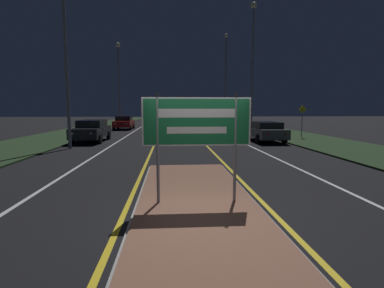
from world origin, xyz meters
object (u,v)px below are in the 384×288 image
object	(u,v)px
car_receding_0	(265,131)
car_approaching_1	(124,122)
highway_sign	(197,126)
streetlight_right_near	(253,54)
streetlight_left_far	(119,74)
warning_sign	(302,118)
streetlight_right_far	(226,72)
streetlight_left_near	(65,38)
car_approaching_0	(92,130)
car_receding_1	(232,124)

from	to	relation	value
car_receding_0	car_approaching_1	world-z (taller)	car_approaching_1
highway_sign	streetlight_right_near	distance (m)	19.97
streetlight_left_far	streetlight_right_near	bearing A→B (deg)	-40.12
car_approaching_1	warning_sign	xyz separation A→B (m)	(15.01, -11.22, 0.78)
streetlight_left_far	streetlight_right_far	world-z (taller)	streetlight_right_far
car_approaching_1	warning_sign	world-z (taller)	warning_sign
streetlight_right_near	car_approaching_1	bearing A→B (deg)	145.49
streetlight_left_near	warning_sign	size ratio (longest dim) A/B	3.77
streetlight_right_far	car_approaching_0	world-z (taller)	streetlight_right_far
highway_sign	car_approaching_1	distance (m)	27.13
highway_sign	car_approaching_1	bearing A→B (deg)	102.05
highway_sign	streetlight_left_far	xyz separation A→B (m)	(-6.51, 29.08, 4.32)
streetlight_right_far	car_receding_1	world-z (taller)	streetlight_right_far
car_approaching_0	warning_sign	distance (m)	15.40
streetlight_right_far	car_receding_1	xyz separation A→B (m)	(-0.61, -7.15, -5.98)
streetlight_left_near	streetlight_right_far	world-z (taller)	streetlight_right_far
highway_sign	car_approaching_1	world-z (taller)	highway_sign
highway_sign	streetlight_right_near	size ratio (longest dim) A/B	0.23
streetlight_right_far	car_approaching_1	bearing A→B (deg)	-163.94
streetlight_right_near	warning_sign	bearing A→B (deg)	-44.39
streetlight_left_near	streetlight_right_near	distance (m)	14.76
car_receding_1	warning_sign	size ratio (longest dim) A/B	1.86
streetlight_left_far	streetlight_right_far	distance (m)	12.71
streetlight_left_near	car_approaching_0	size ratio (longest dim) A/B	1.97
warning_sign	car_receding_1	bearing A→B (deg)	116.99
car_receding_0	streetlight_left_far	bearing A→B (deg)	128.68
streetlight_right_near	car_approaching_1	distance (m)	15.67
car_receding_0	streetlight_right_near	bearing A→B (deg)	86.02
streetlight_left_near	car_approaching_1	size ratio (longest dim) A/B	2.16
car_receding_0	car_approaching_1	bearing A→B (deg)	131.79
car_approaching_0	streetlight_left_near	bearing A→B (deg)	-94.54
car_receding_0	warning_sign	distance (m)	3.93
warning_sign	car_receding_0	bearing A→B (deg)	-152.98
streetlight_left_near	warning_sign	xyz separation A→B (m)	(15.64, 4.73, -4.56)
streetlight_left_near	warning_sign	distance (m)	16.96
car_approaching_0	car_approaching_1	world-z (taller)	car_approaching_0
highway_sign	streetlight_right_near	bearing A→B (deg)	71.11
highway_sign	car_receding_1	bearing A→B (deg)	76.30
highway_sign	streetlight_left_far	distance (m)	30.11
streetlight_left_far	streetlight_right_near	size ratio (longest dim) A/B	0.90
car_approaching_1	warning_sign	size ratio (longest dim) A/B	1.75
highway_sign	warning_sign	size ratio (longest dim) A/B	1.03
car_receding_0	car_approaching_0	size ratio (longest dim) A/B	1.05
car_receding_0	warning_sign	bearing A→B (deg)	27.02
streetlight_right_near	car_receding_0	distance (m)	7.72
streetlight_right_far	car_approaching_1	distance (m)	13.67
highway_sign	car_receding_0	world-z (taller)	highway_sign
streetlight_left_far	car_approaching_0	xyz separation A→B (m)	(0.52, -14.87, -5.41)
highway_sign	car_approaching_0	bearing A→B (deg)	112.86
streetlight_right_far	streetlight_left_near	bearing A→B (deg)	-122.73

